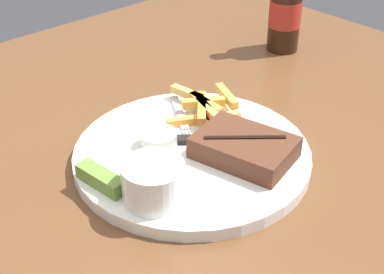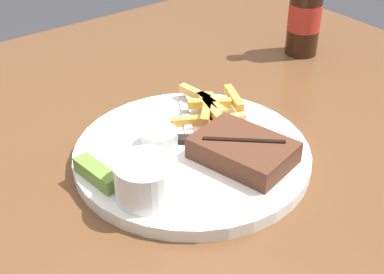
# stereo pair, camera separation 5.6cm
# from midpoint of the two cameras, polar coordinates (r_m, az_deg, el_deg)

# --- Properties ---
(dining_table) EXTENTS (1.12, 1.23, 0.77)m
(dining_table) POSITION_cam_midpoint_polar(r_m,az_deg,el_deg) (0.79, -2.02, -7.31)
(dining_table) COLOR brown
(dining_table) RESTS_ON ground_plane
(dinner_plate) EXTENTS (0.33, 0.33, 0.02)m
(dinner_plate) POSITION_cam_midpoint_polar(r_m,az_deg,el_deg) (0.74, -2.16, -1.94)
(dinner_plate) COLOR white
(dinner_plate) RESTS_ON dining_table
(steak_portion) EXTENTS (0.14, 0.12, 0.03)m
(steak_portion) POSITION_cam_midpoint_polar(r_m,az_deg,el_deg) (0.71, 3.38, -1.18)
(steak_portion) COLOR #512D1E
(steak_portion) RESTS_ON dinner_plate
(fries_pile) EXTENTS (0.12, 0.13, 0.02)m
(fries_pile) POSITION_cam_midpoint_polar(r_m,az_deg,el_deg) (0.80, -0.56, 3.15)
(fries_pile) COLOR #F3A257
(fries_pile) RESTS_ON dinner_plate
(coleslaw_cup) EXTENTS (0.08, 0.08, 0.05)m
(coleslaw_cup) POSITION_cam_midpoint_polar(r_m,az_deg,el_deg) (0.64, -6.66, -4.67)
(coleslaw_cup) COLOR white
(coleslaw_cup) RESTS_ON dinner_plate
(dipping_sauce_cup) EXTENTS (0.05, 0.05, 0.02)m
(dipping_sauce_cup) POSITION_cam_midpoint_polar(r_m,az_deg,el_deg) (0.74, -5.76, -0.23)
(dipping_sauce_cup) COLOR silver
(dipping_sauce_cup) RESTS_ON dinner_plate
(pickle_spear) EXTENTS (0.08, 0.03, 0.02)m
(pickle_spear) POSITION_cam_midpoint_polar(r_m,az_deg,el_deg) (0.68, -12.02, -4.44)
(pickle_spear) COLOR olive
(pickle_spear) RESTS_ON dinner_plate
(fork_utensil) EXTENTS (0.12, 0.08, 0.00)m
(fork_utensil) POSITION_cam_midpoint_polar(r_m,az_deg,el_deg) (0.80, -3.20, 2.19)
(fork_utensil) COLOR #B7B7BC
(fork_utensil) RESTS_ON dinner_plate
(knife_utensil) EXTENTS (0.12, 0.13, 0.01)m
(knife_utensil) POSITION_cam_midpoint_polar(r_m,az_deg,el_deg) (0.75, 1.17, -0.42)
(knife_utensil) COLOR #B7B7BC
(knife_utensil) RESTS_ON dinner_plate
(beer_bottle) EXTENTS (0.06, 0.06, 0.22)m
(beer_bottle) POSITION_cam_midpoint_polar(r_m,az_deg,el_deg) (1.05, 8.41, 13.10)
(beer_bottle) COLOR black
(beer_bottle) RESTS_ON dining_table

